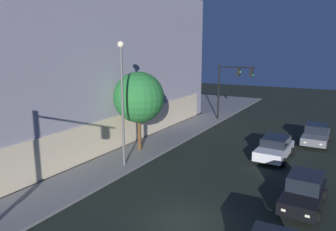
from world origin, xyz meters
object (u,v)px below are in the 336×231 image
street_lamp_sidewalk (122,90)px  sidewalk_tree (139,97)px  modern_building (21,48)px  car_grey (316,134)px  car_white (275,148)px  traffic_light_far_corner (232,81)px  car_black (304,191)px

street_lamp_sidewalk → sidewalk_tree: bearing=16.8°
sidewalk_tree → modern_building: bearing=83.5°
modern_building → sidewalk_tree: bearing=-96.5°
street_lamp_sidewalk → car_grey: 17.21m
street_lamp_sidewalk → car_white: bearing=-51.2°
car_white → car_grey: (5.65, -2.31, 0.01)m
traffic_light_far_corner → street_lamp_sidewalk: 17.20m
modern_building → street_lamp_sidewalk: (-5.14, -16.76, -2.82)m
car_black → modern_building: bearing=79.6°
traffic_light_far_corner → sidewalk_tree: 14.05m
modern_building → car_grey: (7.41, -27.65, -7.31)m
modern_building → traffic_light_far_corner: 22.36m
modern_building → car_white: bearing=-86.0°
car_white → traffic_light_far_corner: bearing=33.6°
car_white → car_black: bearing=-158.1°
car_black → car_white: 7.44m
car_black → sidewalk_tree: bearing=74.8°
traffic_light_far_corner → car_grey: traffic_light_far_corner is taller
traffic_light_far_corner → car_grey: 10.84m
car_white → modern_building: bearing=94.0°
sidewalk_tree → traffic_light_far_corner: bearing=-11.6°
modern_building → car_black: size_ratio=6.79×
street_lamp_sidewalk → modern_building: bearing=73.0°
modern_building → car_black: (-5.15, -28.10, -7.30)m
car_white → car_grey: size_ratio=0.96×
street_lamp_sidewalk → car_white: size_ratio=1.81×
car_grey → street_lamp_sidewalk: bearing=139.1°
modern_building → street_lamp_sidewalk: bearing=-107.0°
sidewalk_tree → car_white: bearing=-69.6°
car_grey → sidewalk_tree: bearing=127.8°
car_black → car_grey: car_black is taller
street_lamp_sidewalk → car_black: 12.19m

